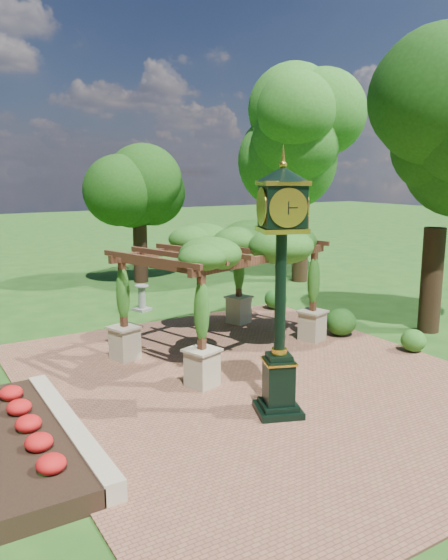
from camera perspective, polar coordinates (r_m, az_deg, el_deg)
ground at (r=12.42m, az=6.15°, el=-11.96°), size 120.00×120.00×0.00m
brick_plaza at (r=13.15m, az=3.46°, el=-10.46°), size 10.00×12.00×0.04m
border_wall at (r=10.87m, az=-15.94°, el=-14.70°), size 0.35×5.00×0.40m
flower_bed at (r=10.72m, az=-20.74°, el=-15.54°), size 1.50×5.00×0.36m
pedestal_clock at (r=10.63m, az=5.97°, el=1.07°), size 1.29×1.29×5.04m
pergola at (r=14.67m, az=-0.05°, el=3.08°), size 6.16×4.82×3.40m
sundial at (r=19.69m, az=-8.56°, el=-2.02°), size 0.66×0.66×0.93m
shrub_front at (r=15.88m, az=19.18°, el=-5.99°), size 0.87×0.87×0.61m
shrub_mid at (r=16.80m, az=12.11°, el=-4.28°), size 1.21×1.21×0.83m
shrub_back at (r=19.67m, az=5.43°, el=-1.97°), size 0.88×0.88×0.73m
tree_north at (r=24.44m, az=-8.94°, el=10.33°), size 3.65×3.65×6.65m
tree_east_far at (r=24.64m, az=8.28°, el=14.42°), size 4.14×4.14×9.20m
tree_east_near at (r=17.59m, az=21.81°, el=13.15°), size 3.66×3.66×8.34m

